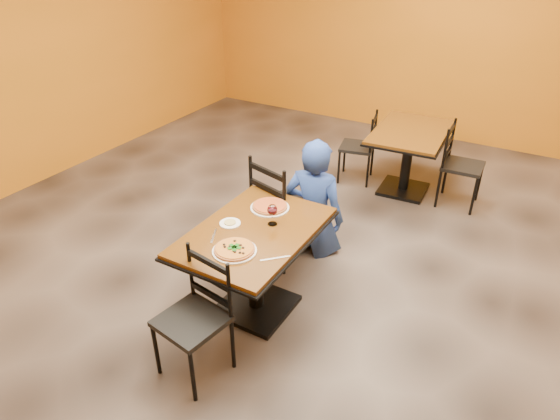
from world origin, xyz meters
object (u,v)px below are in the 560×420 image
Objects in this scene: plate_far at (270,208)px; side_plate at (230,223)px; pizza_main at (234,249)px; chair_main_far at (284,208)px; plate_main at (234,251)px; wine_glass at (272,214)px; pizza_far at (270,206)px; chair_second_right at (463,167)px; diner at (315,196)px; table_second at (409,147)px; chair_main_near at (192,321)px; table_main at (255,251)px; chair_second_left at (357,147)px.

plate_far and side_plate have the same top height.
chair_main_far is at bearing 101.13° from pizza_main.
wine_glass reaches higher than plate_main.
pizza_far is 1.56× the size of wine_glass.
chair_second_right is 5.03× the size of wine_glass.
diner is 1.33m from plate_main.
wine_glass is at bearing 29.53° from side_plate.
side_plate is (-1.20, -2.60, 0.30)m from chair_second_right.
pizza_main is 1.77× the size of side_plate.
chair_main_far reaches higher than plate_main.
pizza_main is at bearing 159.23° from chair_second_right.
plate_far is at bearing 68.88° from side_plate.
diner reaches higher than table_second.
chair_main_far is 6.31× the size of side_plate.
plate_far is at bearing 152.41° from chair_second_right.
diner is 3.59× the size of plate_main.
pizza_main is 0.45m from wine_glass.
pizza_far is 1.75× the size of side_plate.
side_plate is at bearing 129.85° from pizza_main.
chair_second_right is at bearing -129.42° from diner.
wine_glass reaches higher than pizza_far.
chair_second_right reaches higher than chair_main_near.
table_main and table_second have the same top height.
plate_far is at bearing 180.00° from pizza_far.
plate_main is (0.05, 0.45, 0.31)m from chair_main_near.
diner is at bearing 78.81° from side_plate.
chair_main_near is 3.49m from chair_second_right.
wine_glass is at bearing 84.47° from plate_main.
chair_main_far is at bearing -11.14° from chair_second_left.
chair_second_left is at bearing -72.81° from chair_main_far.
chair_second_right is at bearing -106.95° from chair_main_far.
diner is 3.97× the size of pizza_far.
chair_main_near is at bearing -96.03° from pizza_main.
wine_glass reaches higher than chair_second_right.
chair_second_right is 3.19× the size of pizza_main.
chair_second_right is 2.92× the size of plate_far.
chair_second_left is at bearing 94.99° from plate_main.
wine_glass is (0.04, 0.44, 0.07)m from pizza_main.
chair_second_left is 2.91m from plate_main.
plate_main is (0.03, -1.31, 0.20)m from diner.
table_main is 4.33× the size of pizza_main.
plate_main is (0.25, -2.88, 0.33)m from chair_second_left.
chair_second_right is 2.64m from wine_glass.
pizza_main is at bearing -81.18° from pizza_far.
pizza_main is (0.03, -0.30, 0.21)m from table_main.
table_main is 0.37m from pizza_main.
table_main is at bearing 5.81° from side_plate.
side_plate is at bearing 71.72° from diner.
chair_main_far reaches higher than chair_second_left.
chair_main_far reaches higher than wine_glass.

